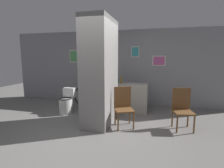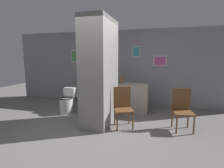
{
  "view_description": "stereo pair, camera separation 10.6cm",
  "coord_description": "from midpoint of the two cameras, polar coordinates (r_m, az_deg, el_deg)",
  "views": [
    {
      "loc": [
        1.47,
        -3.49,
        1.68
      ],
      "look_at": [
        0.28,
        1.04,
        0.95
      ],
      "focal_mm": 28.0,
      "sensor_mm": 36.0,
      "label": 1
    },
    {
      "loc": [
        1.57,
        -3.46,
        1.68
      ],
      "look_at": [
        0.28,
        1.04,
        0.95
      ],
      "focal_mm": 28.0,
      "sensor_mm": 36.0,
      "label": 2
    }
  ],
  "objects": [
    {
      "name": "chair_near_pillar",
      "position": [
        4.28,
        3.03,
        -6.99
      ],
      "size": [
        0.56,
        0.56,
        0.96
      ],
      "rotation": [
        0.0,
        0.0,
        0.42
      ],
      "color": "brown",
      "rests_on": "ground_plane"
    },
    {
      "name": "wall_back",
      "position": [
        6.3,
        0.7,
        5.43
      ],
      "size": [
        8.0,
        0.09,
        2.6
      ],
      "color": "gray",
      "rests_on": "ground_plane"
    },
    {
      "name": "bottle_short",
      "position": [
        5.39,
        1.29,
        1.16
      ],
      "size": [
        0.07,
        0.07,
        0.23
      ],
      "color": "#267233",
      "rests_on": "counter_shelf"
    },
    {
      "name": "bottle_tall",
      "position": [
        5.36,
        2.4,
        1.3
      ],
      "size": [
        0.06,
        0.06,
        0.27
      ],
      "color": "olive",
      "rests_on": "counter_shelf"
    },
    {
      "name": "bicycle",
      "position": [
        5.91,
        -5.44,
        -4.14
      ],
      "size": [
        1.7,
        0.42,
        0.73
      ],
      "color": "black",
      "rests_on": "ground_plane"
    },
    {
      "name": "counter_shelf",
      "position": [
        5.46,
        4.21,
        -4.32
      ],
      "size": [
        1.28,
        0.44,
        0.88
      ],
      "color": "gray",
      "rests_on": "ground_plane"
    },
    {
      "name": "toilet",
      "position": [
        5.47,
        -15.14,
        -5.88
      ],
      "size": [
        0.39,
        0.55,
        0.74
      ],
      "color": "white",
      "rests_on": "ground_plane"
    },
    {
      "name": "chair_by_doorway",
      "position": [
        4.4,
        21.32,
        -7.14
      ],
      "size": [
        0.5,
        0.5,
        0.96
      ],
      "rotation": [
        0.0,
        0.0,
        0.2
      ],
      "color": "brown",
      "rests_on": "ground_plane"
    },
    {
      "name": "pillar_center",
      "position": [
        4.37,
        -4.58,
        3.86
      ],
      "size": [
        0.65,
        1.28,
        2.6
      ],
      "color": "gray",
      "rests_on": "ground_plane"
    },
    {
      "name": "ground_plane",
      "position": [
        4.14,
        -8.48,
        -15.15
      ],
      "size": [
        14.0,
        14.0,
        0.0
      ],
      "primitive_type": "plane",
      "color": "slate"
    }
  ]
}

